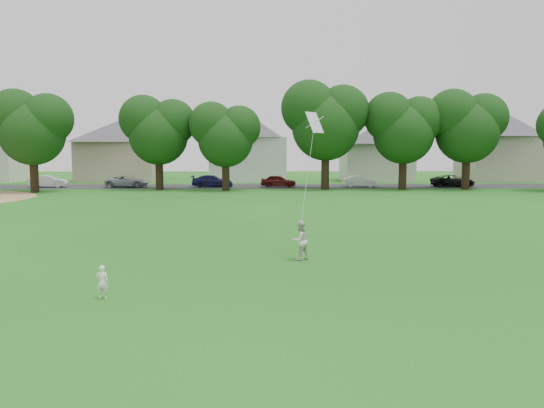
{
  "coord_description": "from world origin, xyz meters",
  "views": [
    {
      "loc": [
        1.51,
        -14.29,
        4.01
      ],
      "look_at": [
        1.86,
        2.0,
        2.3
      ],
      "focal_mm": 35.0,
      "sensor_mm": 36.0,
      "label": 1
    }
  ],
  "objects": [
    {
      "name": "parked_cars",
      "position": [
        -2.29,
        41.0,
        0.62
      ],
      "size": [
        56.27,
        2.24,
        1.25
      ],
      "color": "black",
      "rests_on": "ground"
    },
    {
      "name": "older_boy",
      "position": [
        2.92,
        4.49,
        0.71
      ],
      "size": [
        0.88,
        0.85,
        1.43
      ],
      "primitive_type": "imported",
      "rotation": [
        0.0,
        0.0,
        3.78
      ],
      "color": "silver",
      "rests_on": "ground"
    },
    {
      "name": "ground",
      "position": [
        0.0,
        0.0,
        0.0
      ],
      "size": [
        160.0,
        160.0,
        0.0
      ],
      "primitive_type": "plane",
      "color": "#195A14",
      "rests_on": "ground"
    },
    {
      "name": "kite",
      "position": [
        3.21,
        4.94,
        3.0
      ],
      "size": [
        0.85,
        0.9,
        4.4
      ],
      "color": "silver",
      "rests_on": "ground"
    },
    {
      "name": "street",
      "position": [
        0.0,
        42.0,
        0.01
      ],
      "size": [
        90.0,
        7.0,
        0.01
      ],
      "primitive_type": "cube",
      "color": "#2D2D30",
      "rests_on": "ground"
    },
    {
      "name": "tree_row",
      "position": [
        2.72,
        36.72,
        6.25
      ],
      "size": [
        82.0,
        9.23,
        10.92
      ],
      "color": "black",
      "rests_on": "ground"
    },
    {
      "name": "toddler",
      "position": [
        -2.74,
        -0.33,
        0.46
      ],
      "size": [
        0.34,
        0.22,
        0.91
      ],
      "primitive_type": "imported",
      "rotation": [
        0.0,
        0.0,
        3.12
      ],
      "color": "white",
      "rests_on": "ground"
    },
    {
      "name": "house_row",
      "position": [
        0.87,
        52.0,
        4.87
      ],
      "size": [
        76.98,
        14.09,
        10.12
      ],
      "color": "silver",
      "rests_on": "ground"
    }
  ]
}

